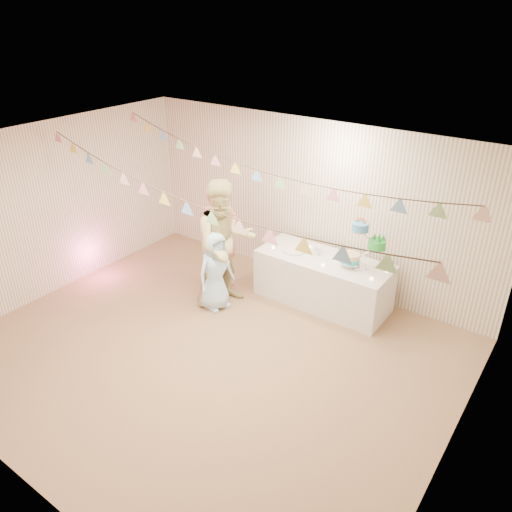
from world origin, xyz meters
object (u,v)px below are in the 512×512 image
Objects in this scene: cake_stand at (363,245)px; table at (323,280)px; person_child at (215,271)px; person_adult_b at (225,244)px; person_adult_a at (220,237)px.

table is at bearing -174.81° from cake_stand.
cake_stand is (0.55, 0.05, 0.73)m from table.
table is at bearing -38.11° from person_child.
person_child is at bearing -139.66° from table.
person_child is at bearing -152.76° from person_adult_b.
person_adult_a is at bearing -161.94° from table.
table is 1.15× the size of person_adult_a.
cake_stand is 0.37× the size of person_adult_b.
cake_stand is at bearing 5.19° from table.
person_adult_a is at bearing 44.18° from person_child.
person_child is (-1.22, -1.03, 0.23)m from table.
cake_stand reaches higher than table.
person_child is at bearing -130.77° from person_adult_a.
person_adult_a is at bearing 79.84° from person_adult_b.
person_adult_a is (-1.55, -0.51, 0.49)m from table.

